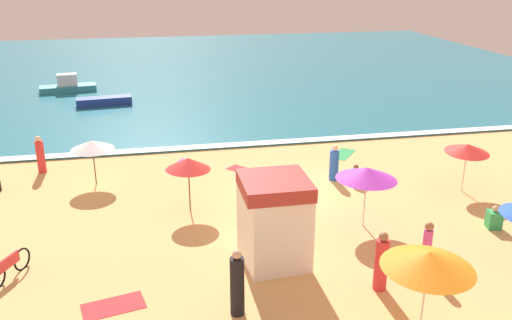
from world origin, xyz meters
TOP-DOWN VIEW (x-y plane):
  - ground_plane at (0.00, 0.00)m, footprint 60.00×60.00m
  - ocean_water at (0.00, 28.00)m, footprint 60.00×44.00m
  - wave_breaker_foam at (0.00, 6.30)m, footprint 57.00×0.70m
  - lifeguard_cabana at (-1.83, -5.18)m, footprint 2.06×2.11m
  - beach_umbrella_1 at (-4.10, -0.90)m, footprint 1.77×1.76m
  - beach_umbrella_2 at (-7.82, 2.62)m, footprint 2.29×2.29m
  - beach_umbrella_4 at (1.04, -9.29)m, footprint 3.25×3.25m
  - beach_umbrella_5 at (7.07, -1.21)m, footprint 1.84×1.86m
  - beach_umbrella_7 at (1.88, -3.35)m, footprint 2.79×2.78m
  - parked_bicycle at (-9.76, -4.55)m, footprint 0.89×1.64m
  - beachgoer_0 at (0.83, -7.23)m, footprint 0.54×0.54m
  - beachgoer_2 at (-3.39, -7.59)m, footprint 0.52×0.52m
  - beachgoer_4 at (3.02, 0.37)m, footprint 0.52×0.52m
  - beachgoer_5 at (-10.29, 4.43)m, footprint 0.50×0.50m
  - beachgoer_7 at (2.60, -6.55)m, footprint 0.31×0.31m
  - beachgoer_8 at (2.26, 1.00)m, footprint 0.47×0.47m
  - beachgoer_9 at (6.36, -4.44)m, footprint 0.56×0.56m
  - beach_towel_1 at (-4.21, 4.09)m, footprint 1.45×1.82m
  - beach_towel_2 at (-6.70, -6.61)m, footprint 1.83×1.22m
  - beach_towel_3 at (3.83, 4.07)m, footprint 1.69×1.86m
  - beach_towel_4 at (-1.48, 2.98)m, footprint 1.36×1.40m
  - small_boat_0 at (-8.27, 15.98)m, footprint 3.57×1.38m
  - small_boat_1 at (-11.08, 20.63)m, footprint 4.03×1.86m

SIDE VIEW (x-z plane):
  - ground_plane at x=0.00m, z-range 0.00..0.00m
  - beach_towel_1 at x=-4.21m, z-range 0.00..0.01m
  - beach_towel_2 at x=-6.70m, z-range 0.00..0.01m
  - beach_towel_3 at x=3.83m, z-range 0.00..0.01m
  - beach_towel_4 at x=-1.48m, z-range 0.00..0.01m
  - ocean_water at x=0.00m, z-range 0.00..0.10m
  - wave_breaker_foam at x=0.00m, z-range 0.10..0.11m
  - beachgoer_9 at x=6.36m, z-range -0.08..0.77m
  - small_boat_0 at x=-8.27m, z-range 0.10..0.64m
  - beachgoer_4 at x=3.02m, z-range -0.06..0.82m
  - parked_bicycle at x=-9.76m, z-range 0.00..0.76m
  - small_boat_1 at x=-11.08m, z-range -0.14..1.14m
  - beachgoer_8 at x=2.26m, z-range -0.07..1.50m
  - beachgoer_5 at x=-10.29m, z-range -0.05..1.65m
  - beachgoer_7 at x=2.60m, z-range 0.00..1.62m
  - beachgoer_0 at x=0.83m, z-range -0.06..1.77m
  - beachgoer_2 at x=-3.39m, z-range -0.06..1.87m
  - lifeguard_cabana at x=-1.83m, z-range 0.03..2.86m
  - beach_umbrella_2 at x=-7.82m, z-range 0.75..2.69m
  - beach_umbrella_5 at x=7.07m, z-range 0.81..2.90m
  - beach_umbrella_1 at x=-4.10m, z-range 0.83..2.98m
  - beach_umbrella_7 at x=1.88m, z-range 0.88..3.14m
  - beach_umbrella_4 at x=1.04m, z-range 0.93..3.30m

